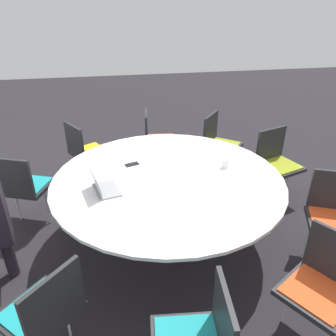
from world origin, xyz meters
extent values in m
plane|color=black|center=(0.00, 0.00, 0.00)|extent=(16.00, 16.00, 0.00)
cylinder|color=#B7B7BC|center=(0.00, 0.00, 0.01)|extent=(0.66, 0.66, 0.02)
cylinder|color=#B7B7BC|center=(0.00, 0.00, 0.36)|extent=(0.14, 0.14, 0.68)
cylinder|color=white|center=(0.00, 0.00, 0.71)|extent=(2.18, 2.18, 0.03)
cube|color=#262628|center=(-1.11, 1.04, 0.45)|extent=(0.61, 0.61, 0.04)
cube|color=teal|center=(-1.11, 1.04, 0.48)|extent=(0.54, 0.53, 0.01)
cube|color=#262628|center=(-1.24, 0.90, 0.67)|extent=(0.33, 0.31, 0.40)
cylinder|color=silver|center=(-0.98, 0.92, 0.22)|extent=(0.02, 0.02, 0.43)
cube|color=#262628|center=(-1.53, -0.04, 0.67)|extent=(0.42, 0.07, 0.40)
cube|color=#262628|center=(-1.30, -0.79, 0.45)|extent=(0.59, 0.59, 0.04)
cube|color=#E04C1E|center=(-1.30, -0.79, 0.48)|extent=(0.52, 0.52, 0.01)
cylinder|color=silver|center=(-1.45, -0.88, 0.22)|extent=(0.02, 0.02, 0.43)
cylinder|color=silver|center=(-1.14, -0.70, 0.22)|extent=(0.02, 0.02, 0.43)
cube|color=#262628|center=(-0.60, -1.40, 0.45)|extent=(0.56, 0.57, 0.04)
cube|color=#E04C1E|center=(-0.60, -1.40, 0.48)|extent=(0.49, 0.50, 0.01)
cube|color=#262628|center=(-0.42, -1.47, 0.67)|extent=(0.19, 0.40, 0.40)
cylinder|color=silver|center=(-0.53, -1.23, 0.22)|extent=(0.02, 0.02, 0.43)
cube|color=#262628|center=(0.49, -1.44, 0.45)|extent=(0.54, 0.55, 0.04)
cube|color=olive|center=(0.49, -1.44, 0.48)|extent=(0.47, 0.49, 0.01)
cube|color=#262628|center=(0.67, -1.38, 0.67)|extent=(0.16, 0.41, 0.40)
cylinder|color=silver|center=(0.55, -1.61, 0.22)|extent=(0.02, 0.02, 0.43)
cylinder|color=silver|center=(0.43, -1.27, 0.22)|extent=(0.02, 0.02, 0.43)
cube|color=#262628|center=(1.17, -0.97, 0.45)|extent=(0.61, 0.60, 0.04)
cube|color=olive|center=(1.17, -0.97, 0.48)|extent=(0.53, 0.53, 0.01)
cube|color=#262628|center=(1.30, -0.82, 0.67)|extent=(0.34, 0.29, 0.40)
cylinder|color=silver|center=(1.31, -1.08, 0.22)|extent=(0.02, 0.02, 0.43)
cylinder|color=silver|center=(1.03, -0.85, 0.22)|extent=(0.02, 0.02, 0.43)
cube|color=#262628|center=(1.51, -0.17, 0.45)|extent=(0.48, 0.47, 0.04)
cube|color=#E04C1E|center=(1.51, -0.17, 0.48)|extent=(0.43, 0.41, 0.01)
cube|color=#262628|center=(1.53, 0.02, 0.67)|extent=(0.42, 0.08, 0.40)
cylinder|color=silver|center=(1.69, -0.19, 0.22)|extent=(0.02, 0.02, 0.43)
cylinder|color=silver|center=(1.33, -0.15, 0.22)|extent=(0.02, 0.02, 0.43)
cube|color=#262628|center=(1.30, 0.79, 0.45)|extent=(0.59, 0.59, 0.04)
cube|color=gold|center=(1.30, 0.79, 0.48)|extent=(0.52, 0.52, 0.01)
cube|color=#262628|center=(1.20, 0.95, 0.67)|extent=(0.37, 0.24, 0.40)
cylinder|color=silver|center=(1.45, 0.88, 0.22)|extent=(0.02, 0.02, 0.43)
cylinder|color=silver|center=(1.15, 0.69, 0.22)|extent=(0.02, 0.02, 0.43)
cube|color=#262628|center=(0.55, 1.42, 0.45)|extent=(0.55, 0.56, 0.04)
cube|color=teal|center=(0.55, 1.42, 0.48)|extent=(0.48, 0.49, 0.01)
cube|color=#262628|center=(0.37, 1.49, 0.67)|extent=(0.18, 0.40, 0.40)
cylinder|color=silver|center=(0.61, 1.59, 0.22)|extent=(0.02, 0.02, 0.43)
cylinder|color=silver|center=(0.48, 1.25, 0.22)|extent=(0.02, 0.02, 0.43)
cylinder|color=#231E28|center=(-0.25, 1.47, 0.24)|extent=(0.10, 0.10, 0.47)
cube|color=#99999E|center=(-0.14, 0.57, 0.73)|extent=(0.33, 0.26, 0.02)
cube|color=#99999E|center=(-0.16, 0.67, 0.84)|extent=(0.30, 0.12, 0.20)
cube|color=black|center=(-0.16, 0.66, 0.84)|extent=(0.26, 0.10, 0.17)
cylinder|color=white|center=(0.10, -0.60, 0.77)|extent=(0.07, 0.07, 0.10)
cube|color=black|center=(0.32, 0.32, 0.73)|extent=(0.11, 0.15, 0.01)
camera|label=1|loc=(-2.66, 0.48, 2.25)|focal=35.00mm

